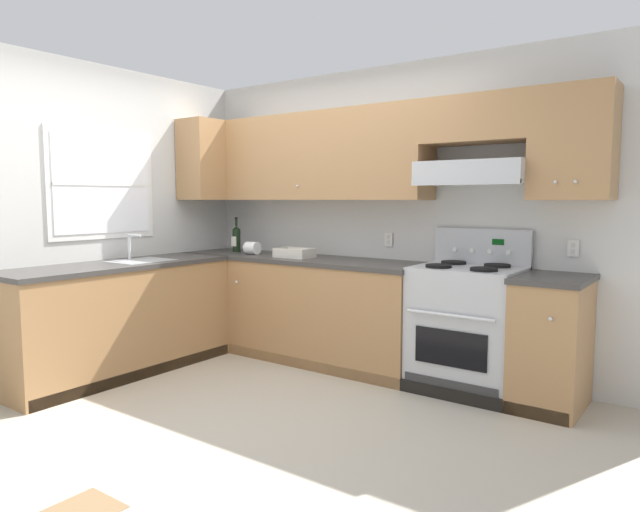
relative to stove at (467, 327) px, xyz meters
name	(u,v)px	position (x,y,z in m)	size (l,w,h in m)	color
ground_plane	(229,404)	(-1.23, -1.25, -0.48)	(7.04, 7.04, 0.00)	#B2AA99
floor_accent_tile	(82,510)	(-0.79, -2.64, -0.48)	(0.30, 0.30, 0.01)	olive
wall_back	(388,193)	(-0.83, 0.27, 1.00)	(4.68, 0.57, 2.55)	silver
wall_left	(115,209)	(-2.82, -1.03, 0.87)	(0.47, 4.00, 2.55)	silver
counter_back_run	(330,312)	(-1.23, -0.01, -0.03)	(3.60, 0.65, 0.91)	#A87A4C
counter_left_run	(120,318)	(-2.47, -1.25, -0.02)	(0.63, 1.91, 1.13)	#A87A4C
stove	(467,327)	(0.00, 0.00, 0.00)	(0.76, 0.62, 1.20)	#B7BABC
wine_bottle	(236,238)	(-2.38, 0.03, 0.57)	(0.08, 0.08, 0.34)	black
bowl	(295,254)	(-1.58, -0.06, 0.46)	(0.33, 0.21, 0.08)	beige
paper_towel_roll	(252,248)	(-2.08, -0.07, 0.49)	(0.13, 0.12, 0.12)	white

